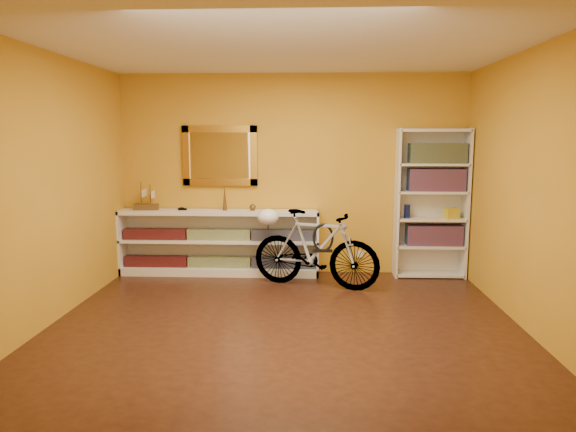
{
  "coord_description": "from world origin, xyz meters",
  "views": [
    {
      "loc": [
        0.25,
        -4.77,
        1.78
      ],
      "look_at": [
        0.0,
        0.7,
        0.95
      ],
      "focal_mm": 32.24,
      "sensor_mm": 36.0,
      "label": 1
    }
  ],
  "objects_px": {
    "bicycle": "(315,249)",
    "bookcase": "(431,204)",
    "helmet": "(268,217)",
    "console_unit": "(219,242)"
  },
  "relations": [
    {
      "from": "bookcase",
      "to": "bicycle",
      "type": "distance_m",
      "value": 1.65
    },
    {
      "from": "bicycle",
      "to": "helmet",
      "type": "height_order",
      "value": "bicycle"
    },
    {
      "from": "bicycle",
      "to": "helmet",
      "type": "relative_size",
      "value": 5.97
    },
    {
      "from": "bicycle",
      "to": "bookcase",
      "type": "bearing_deg",
      "value": -51.86
    },
    {
      "from": "bicycle",
      "to": "helmet",
      "type": "distance_m",
      "value": 0.7
    },
    {
      "from": "console_unit",
      "to": "helmet",
      "type": "height_order",
      "value": "helmet"
    },
    {
      "from": "bookcase",
      "to": "helmet",
      "type": "height_order",
      "value": "bookcase"
    },
    {
      "from": "bookcase",
      "to": "helmet",
      "type": "relative_size",
      "value": 7.13
    },
    {
      "from": "bookcase",
      "to": "bicycle",
      "type": "relative_size",
      "value": 1.19
    },
    {
      "from": "helmet",
      "to": "bookcase",
      "type": "bearing_deg",
      "value": 10.57
    }
  ]
}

